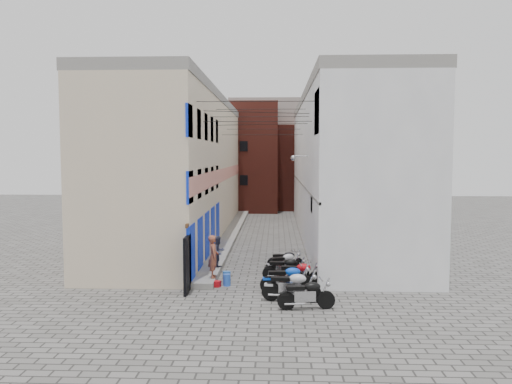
# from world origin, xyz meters

# --- Properties ---
(ground) EXTENTS (90.00, 90.00, 0.00)m
(ground) POSITION_xyz_m (0.00, 0.00, 0.00)
(ground) COLOR #5A5854
(ground) RESTS_ON ground
(plinth) EXTENTS (0.90, 26.00, 0.25)m
(plinth) POSITION_xyz_m (-2.05, 13.00, 0.12)
(plinth) COLOR gray
(plinth) RESTS_ON ground
(building_left) EXTENTS (5.10, 27.00, 9.00)m
(building_left) POSITION_xyz_m (-4.98, 12.95, 4.50)
(building_left) COLOR beige
(building_left) RESTS_ON ground
(building_right) EXTENTS (5.94, 26.00, 9.00)m
(building_right) POSITION_xyz_m (5.00, 13.00, 4.51)
(building_right) COLOR silver
(building_right) RESTS_ON ground
(building_far_brick_left) EXTENTS (6.00, 6.00, 10.00)m
(building_far_brick_left) POSITION_xyz_m (-2.00, 28.00, 5.00)
(building_far_brick_left) COLOR maroon
(building_far_brick_left) RESTS_ON ground
(building_far_brick_right) EXTENTS (5.00, 6.00, 8.00)m
(building_far_brick_right) POSITION_xyz_m (3.00, 30.00, 4.00)
(building_far_brick_right) COLOR maroon
(building_far_brick_right) RESTS_ON ground
(building_far_concrete) EXTENTS (8.00, 5.00, 11.00)m
(building_far_concrete) POSITION_xyz_m (0.00, 34.00, 5.50)
(building_far_concrete) COLOR gray
(building_far_concrete) RESTS_ON ground
(far_shopfront) EXTENTS (2.00, 0.30, 2.40)m
(far_shopfront) POSITION_xyz_m (0.00, 25.20, 1.20)
(far_shopfront) COLOR black
(far_shopfront) RESTS_ON ground
(overhead_wires) EXTENTS (5.80, 13.02, 1.32)m
(overhead_wires) POSITION_xyz_m (0.00, 7.64, 7.12)
(overhead_wires) COLOR black
(overhead_wires) RESTS_ON ground
(motorcycle_a) EXTENTS (2.05, 0.83, 1.16)m
(motorcycle_a) POSITION_xyz_m (1.90, -2.29, 0.58)
(motorcycle_a) COLOR black
(motorcycle_a) RESTS_ON ground
(motorcycle_b) EXTENTS (2.21, 0.92, 1.24)m
(motorcycle_b) POSITION_xyz_m (1.42, -1.39, 0.62)
(motorcycle_b) COLOR silver
(motorcycle_b) RESTS_ON ground
(motorcycle_c) EXTENTS (2.14, 0.88, 1.20)m
(motorcycle_c) POSITION_xyz_m (1.29, -0.29, 0.60)
(motorcycle_c) COLOR blue
(motorcycle_c) RESTS_ON ground
(motorcycle_d) EXTENTS (2.05, 0.87, 1.15)m
(motorcycle_d) POSITION_xyz_m (1.76, 0.65, 0.58)
(motorcycle_d) COLOR #B80D15
(motorcycle_d) RESTS_ON ground
(motorcycle_e) EXTENTS (2.01, 0.77, 1.14)m
(motorcycle_e) POSITION_xyz_m (1.28, 1.52, 0.57)
(motorcycle_e) COLOR black
(motorcycle_e) RESTS_ON ground
(motorcycle_f) EXTENTS (1.94, 1.38, 1.09)m
(motorcycle_f) POSITION_xyz_m (1.24, 2.73, 0.54)
(motorcycle_f) COLOR silver
(motorcycle_f) RESTS_ON ground
(motorcycle_g) EXTENTS (1.71, 0.54, 0.99)m
(motorcycle_g) POSITION_xyz_m (1.30, 3.61, 0.49)
(motorcycle_g) COLOR black
(motorcycle_g) RESTS_ON ground
(person_a) EXTENTS (0.52, 0.70, 1.75)m
(person_a) POSITION_xyz_m (-1.70, 1.00, 1.12)
(person_a) COLOR #9C5139
(person_a) RESTS_ON plinth
(person_b) EXTENTS (0.86, 0.88, 1.43)m
(person_b) POSITION_xyz_m (-1.70, 2.77, 0.97)
(person_b) COLOR #383B55
(person_b) RESTS_ON plinth
(water_jug_near) EXTENTS (0.34, 0.34, 0.48)m
(water_jug_near) POSITION_xyz_m (-1.11, 0.66, 0.24)
(water_jug_near) COLOR blue
(water_jug_near) RESTS_ON ground
(water_jug_far) EXTENTS (0.37, 0.37, 0.50)m
(water_jug_far) POSITION_xyz_m (-1.15, 1.00, 0.25)
(water_jug_far) COLOR blue
(water_jug_far) RESTS_ON ground
(red_crate) EXTENTS (0.43, 0.36, 0.23)m
(red_crate) POSITION_xyz_m (-1.55, 0.50, 0.12)
(red_crate) COLOR #BA0D15
(red_crate) RESTS_ON ground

